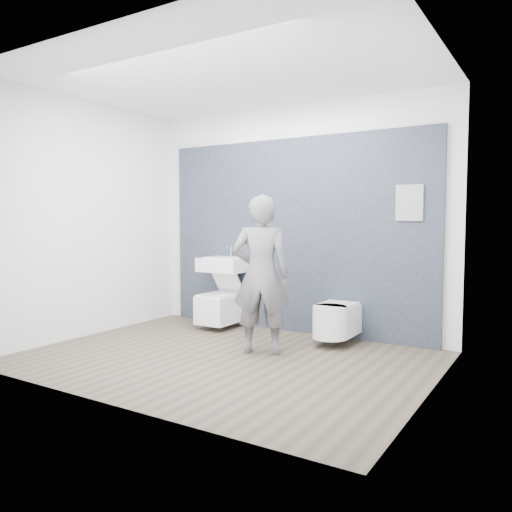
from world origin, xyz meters
The scene contains 8 objects.
ground centered at (0.00, 0.00, 0.00)m, with size 4.00×4.00×0.00m, color brown.
room_shell centered at (0.00, 0.00, 1.74)m, with size 4.00×4.00×4.00m.
tile_wall centered at (0.00, 1.47, 0.00)m, with size 3.60×0.06×2.40m, color black.
washbasin centered at (-0.87, 1.22, 0.82)m, with size 0.60×0.45×0.45m.
toilet_square centered at (-0.87, 1.14, 0.28)m, with size 0.42×0.60×0.74m.
toilet_rounded centered at (0.73, 1.10, 0.27)m, with size 0.39×0.67×0.36m.
info_placard centered at (1.44, 1.43, 0.00)m, with size 0.29×0.03×0.39m, color silver.
visitor centered at (0.21, 0.36, 0.83)m, with size 0.60×0.40×1.65m, color slate.
Camera 1 is at (2.87, -4.05, 1.39)m, focal length 35.00 mm.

